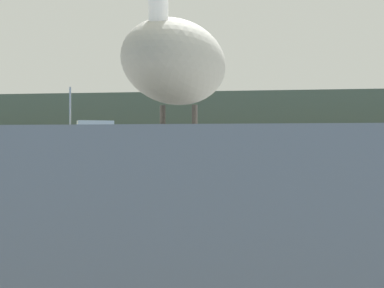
# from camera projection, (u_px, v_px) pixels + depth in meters

# --- Properties ---
(hillside_backdrop) EXTENTS (140.00, 13.71, 7.36)m
(hillside_backdrop) POSITION_uv_depth(u_px,v_px,m) (270.00, 122.00, 71.54)
(hillside_backdrop) COLOR #5B664C
(hillside_backdrop) RESTS_ON ground
(pier_dock) EXTENTS (3.58, 2.74, 0.87)m
(pier_dock) POSITION_uv_depth(u_px,v_px,m) (176.00, 217.00, 2.74)
(pier_dock) COLOR gray
(pier_dock) RESTS_ON ground
(pelican) EXTENTS (0.55, 1.28, 0.85)m
(pelican) POSITION_uv_depth(u_px,v_px,m) (176.00, 61.00, 2.73)
(pelican) COLOR gray
(pelican) RESTS_ON pier_dock
(fishing_boat_yellow) EXTENTS (6.06, 4.04, 4.42)m
(fishing_boat_yellow) POSITION_uv_depth(u_px,v_px,m) (97.00, 144.00, 34.07)
(fishing_boat_yellow) COLOR yellow
(fishing_boat_yellow) RESTS_ON ground
(mooring_buoy) EXTENTS (0.68, 0.68, 0.68)m
(mooring_buoy) POSITION_uv_depth(u_px,v_px,m) (66.00, 161.00, 14.24)
(mooring_buoy) COLOR #E54C19
(mooring_buoy) RESTS_ON ground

